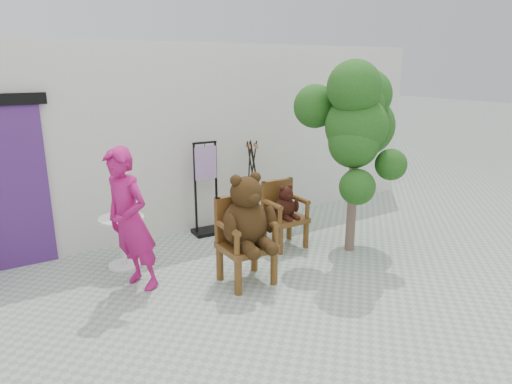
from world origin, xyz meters
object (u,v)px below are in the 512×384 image
at_px(chair_small, 284,209).
at_px(stool_bucket, 252,188).
at_px(chair_big, 246,223).
at_px(display_stand, 206,199).
at_px(tree, 358,120).
at_px(person, 130,221).
at_px(cafe_table, 123,236).

bearing_deg(chair_small, stool_bucket, 83.97).
distance_m(chair_big, chair_small, 1.34).
distance_m(display_stand, tree, 2.67).
xyz_separation_m(chair_small, person, (-2.37, -0.19, 0.31)).
xyz_separation_m(person, stool_bucket, (2.48, 1.27, -0.25)).
bearing_deg(chair_small, cafe_table, 166.51).
xyz_separation_m(cafe_table, tree, (3.05, -1.19, 1.49)).
bearing_deg(stool_bucket, tree, -69.10).
bearing_deg(display_stand, tree, -45.31).
height_order(cafe_table, display_stand, display_stand).
bearing_deg(tree, person, 171.76).
bearing_deg(person, display_stand, 106.28).
bearing_deg(chair_small, chair_big, -146.21).
bearing_deg(cafe_table, chair_big, -47.47).
distance_m(person, stool_bucket, 2.80).
height_order(person, display_stand, person).
height_order(chair_small, person, person).
xyz_separation_m(cafe_table, display_stand, (1.52, 0.53, 0.14)).
xyz_separation_m(chair_small, cafe_table, (-2.28, 0.55, -0.15)).
distance_m(display_stand, stool_bucket, 0.87).
bearing_deg(display_stand, cafe_table, -157.50).
distance_m(chair_small, display_stand, 1.32).
distance_m(chair_big, cafe_table, 1.78).
xyz_separation_m(display_stand, stool_bucket, (0.87, 0.00, 0.06)).
relative_size(chair_big, display_stand, 0.94).
height_order(display_stand, tree, tree).
relative_size(person, tree, 0.65).
bearing_deg(chair_big, person, 156.69).
distance_m(chair_small, person, 2.39).
relative_size(chair_big, person, 0.79).
xyz_separation_m(chair_big, chair_small, (1.10, 0.74, -0.20)).
bearing_deg(chair_small, person, -175.40).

